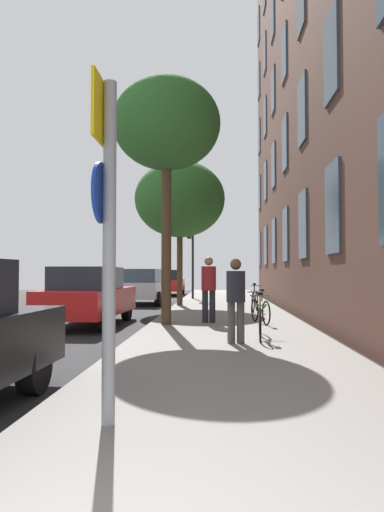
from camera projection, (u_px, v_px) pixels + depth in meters
The scene contains 15 objects.
ground_plane at pixel (127, 314), 16.23m from camera, with size 41.80×41.80×0.00m, color #332D28.
road_asphalt at pixel (70, 313), 16.35m from camera, with size 7.00×38.00×0.01m, color #232326.
sidewalk at pixel (225, 313), 16.03m from camera, with size 4.20×38.00×0.12m, color gray.
sign_post at pixel (107, 219), 4.13m from camera, with size 0.15×0.60×3.14m.
traffic_light at pixel (191, 247), 23.72m from camera, with size 0.43×0.24×3.97m.
tree_near at pixel (167, 126), 12.09m from camera, with size 2.87×2.87×6.54m.
tree_far at pixel (180, 199), 18.98m from camera, with size 3.76×3.76×6.03m.
bicycle_0 at pixel (260, 320), 9.38m from camera, with size 0.42×1.70×0.97m.
bicycle_1 at pixel (260, 310), 12.12m from camera, with size 0.51×1.60×0.93m.
bicycle_2 at pixel (255, 300), 15.92m from camera, with size 0.50×1.75×0.99m.
pedestrian_0 at pixel (236, 295), 8.74m from camera, with size 0.40×0.40×1.63m.
pedestrian_1 at pixel (209, 285), 12.35m from camera, with size 0.56×0.56×1.78m.
car_1 at pixel (89, 296), 12.56m from camera, with size 1.83×4.24×1.62m.
car_2 at pixel (144, 286), 20.87m from camera, with size 1.98×4.02×1.62m.
car_3 at pixel (168, 282), 29.17m from camera, with size 1.96×4.16×1.62m.
Camera 1 is at (0.85, -1.13, 1.49)m, focal length 31.87 mm.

